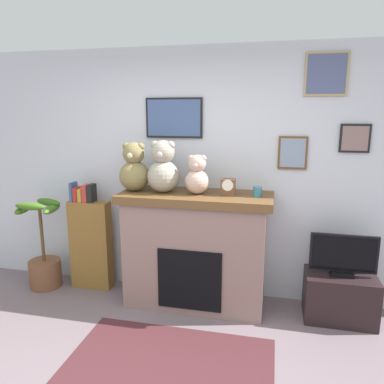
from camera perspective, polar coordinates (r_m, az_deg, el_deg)
The scene contains 12 objects.
back_wall at distance 3.93m, azimuth 1.14°, elevation 2.84°, with size 5.20×0.15×2.60m.
fireplace at distance 3.78m, azimuth 0.58°, elevation -8.80°, with size 1.50×0.63×1.17m.
bookshelf at distance 4.28m, azimuth -15.47°, elevation -7.39°, with size 0.45×0.16×1.20m.
potted_plant at distance 4.52m, azimuth -22.00°, elevation -9.44°, with size 0.48×0.44×1.02m.
tv_stand at distance 3.90m, azimuth 21.89°, elevation -14.88°, with size 0.65×0.40×0.45m, color black.
television at distance 3.73m, azimuth 22.41°, elevation -9.14°, with size 0.60×0.14×0.40m.
area_rug at distance 3.24m, azimuth -3.40°, elevation -24.64°, with size 1.63×0.93×0.01m, color #492227.
candle_jar at distance 3.51m, azimuth 10.12°, elevation 0.06°, with size 0.08×0.08×0.10m, color teal.
mantel_clock at distance 3.52m, azimuth 5.63°, elevation 0.78°, with size 0.13×0.10×0.16m.
teddy_bear_grey at distance 3.73m, azimuth -8.96°, elevation 3.52°, with size 0.30×0.30×0.49m.
teddy_bear_cream at distance 3.63m, azimuth -4.50°, elevation 3.55°, with size 0.32×0.32×0.51m.
teddy_bear_tan at distance 3.56m, azimuth 0.81°, elevation 2.44°, with size 0.24×0.24×0.38m.
Camera 1 is at (0.78, -1.80, 1.95)m, focal length 34.38 mm.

